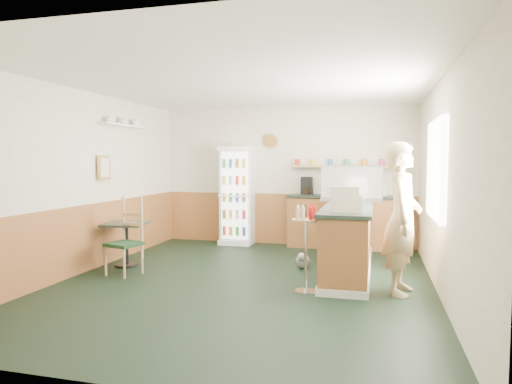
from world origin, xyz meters
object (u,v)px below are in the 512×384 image
(cafe_chair, at_px, (127,234))
(condiment_stand, at_px, (306,236))
(shopkeeper, at_px, (402,218))
(cafe_table, at_px, (126,236))
(cash_register, at_px, (345,203))
(drinks_fridge, at_px, (237,196))
(display_case, at_px, (352,184))

(cafe_chair, bearing_deg, condiment_stand, 7.62)
(shopkeeper, distance_m, condiment_stand, 1.21)
(cafe_table, xyz_separation_m, cafe_chair, (0.25, -0.39, 0.10))
(condiment_stand, bearing_deg, cash_register, 29.68)
(drinks_fridge, xyz_separation_m, shopkeeper, (2.98, -2.74, -0.02))
(display_case, distance_m, cash_register, 1.67)
(display_case, height_order, cafe_chair, display_case)
(cash_register, xyz_separation_m, condiment_stand, (-0.46, -0.26, -0.41))
(drinks_fridge, height_order, cafe_chair, drinks_fridge)
(shopkeeper, relative_size, cafe_table, 2.58)
(display_case, xyz_separation_m, shopkeeper, (0.70, -1.68, -0.34))
(display_case, relative_size, condiment_stand, 0.89)
(display_case, bearing_deg, condiment_stand, -103.56)
(drinks_fridge, height_order, display_case, drinks_fridge)
(drinks_fridge, xyz_separation_m, cash_register, (2.28, -2.72, 0.16))
(shopkeeper, distance_m, cafe_table, 4.15)
(cash_register, bearing_deg, display_case, 83.81)
(condiment_stand, distance_m, cafe_chair, 2.71)
(drinks_fridge, bearing_deg, cafe_chair, -107.96)
(drinks_fridge, height_order, condiment_stand, drinks_fridge)
(condiment_stand, relative_size, cafe_chair, 0.96)
(cash_register, bearing_deg, cafe_chair, 173.27)
(cash_register, relative_size, cafe_chair, 0.36)
(cafe_chair, bearing_deg, shopkeeper, 13.16)
(drinks_fridge, relative_size, cash_register, 4.73)
(display_case, height_order, cash_register, display_case)
(display_case, distance_m, cafe_table, 3.71)
(drinks_fridge, relative_size, shopkeeper, 1.02)
(cash_register, relative_size, condiment_stand, 0.38)
(condiment_stand, height_order, cafe_table, condiment_stand)
(condiment_stand, xyz_separation_m, cafe_chair, (-2.69, 0.29, -0.13))
(drinks_fridge, relative_size, cafe_chair, 1.72)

